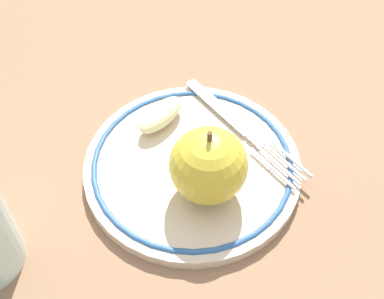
% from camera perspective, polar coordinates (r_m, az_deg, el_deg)
% --- Properties ---
extents(ground_plane, '(2.00, 2.00, 0.00)m').
position_cam_1_polar(ground_plane, '(0.56, 0.74, -2.07)').
color(ground_plane, '#886549').
extents(plate, '(0.22, 0.22, 0.02)m').
position_cam_1_polar(plate, '(0.55, -0.00, -1.77)').
color(plate, beige).
rests_on(plate, ground_plane).
extents(apple_red_whole, '(0.07, 0.07, 0.08)m').
position_cam_1_polar(apple_red_whole, '(0.50, 1.78, -1.71)').
color(apple_red_whole, gold).
rests_on(apple_red_whole, plate).
extents(apple_slice_front, '(0.07, 0.05, 0.02)m').
position_cam_1_polar(apple_slice_front, '(0.58, -3.35, 3.73)').
color(apple_slice_front, beige).
rests_on(apple_slice_front, plate).
extents(fork, '(0.07, 0.18, 0.00)m').
position_cam_1_polar(fork, '(0.58, 5.03, 2.57)').
color(fork, silver).
rests_on(fork, plate).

